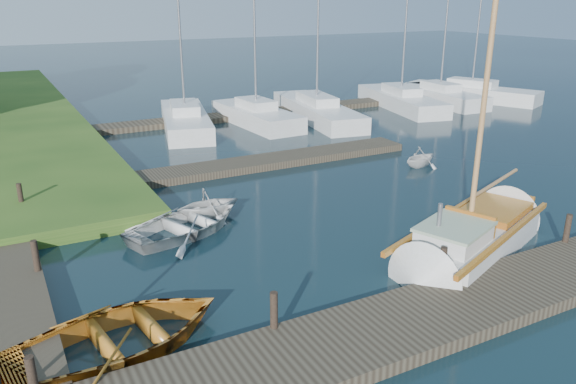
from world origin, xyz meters
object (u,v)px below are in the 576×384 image
mooring_post_3 (568,228)px  marina_boat_5 (401,99)px  marina_boat_3 (317,109)px  mooring_post_0 (32,377)px  dinghy (118,331)px  tender_b (208,201)px  tender_a (186,221)px  mooring_post_1 (274,310)px  marina_boat_6 (440,95)px  mooring_post_2 (443,263)px  marina_boat_2 (256,114)px  mooring_post_5 (20,195)px  mooring_post_4 (36,256)px  sailboat (473,239)px  marina_boat_7 (471,91)px  tender_d (421,155)px  marina_boat_1 (185,119)px

mooring_post_3 → marina_boat_5: bearing=63.1°
marina_boat_3 → mooring_post_0: bearing=147.7°
dinghy → tender_b: 7.25m
tender_a → mooring_post_1: bearing=159.1°
marina_boat_6 → mooring_post_2: bearing=141.2°
mooring_post_0 → marina_boat_2: bearing=55.6°
mooring_post_3 → tender_b: bearing=137.7°
mooring_post_1 → mooring_post_5: 10.77m
mooring_post_0 → mooring_post_4: size_ratio=1.00×
marina_boat_2 → marina_boat_5: size_ratio=1.03×
sailboat → marina_boat_2: (1.67, 17.73, 0.23)m
mooring_post_3 → marina_boat_7: size_ratio=0.06×
tender_d → marina_boat_5: (7.64, 10.76, 0.09)m
mooring_post_2 → marina_boat_1: bearing=89.5°
marina_boat_6 → marina_boat_3: bearing=95.5°
marina_boat_1 → marina_boat_6: marina_boat_6 is taller
dinghy → marina_boat_7: size_ratio=0.35×
sailboat → tender_d: (4.24, 7.10, 0.13)m
mooring_post_0 → marina_boat_1: (9.18, 19.75, -0.14)m
marina_boat_2 → marina_boat_1: bearing=76.1°
tender_b → marina_boat_7: bearing=-65.4°
mooring_post_1 → tender_d: size_ratio=0.45×
dinghy → marina_boat_1: 20.12m
mooring_post_0 → mooring_post_3: same height
mooring_post_2 → marina_boat_5: bearing=53.4°
marina_boat_7 → tender_b: bearing=93.9°
marina_boat_2 → mooring_post_3: bearing=178.7°
mooring_post_0 → marina_boat_5: size_ratio=0.08×
mooring_post_0 → mooring_post_1: size_ratio=1.00×
dinghy → mooring_post_0: bearing=115.4°
mooring_post_2 → marina_boat_1: (0.18, 19.75, -0.14)m
mooring_post_1 → sailboat: size_ratio=0.08×
marina_boat_2 → marina_boat_5: (10.22, 0.14, -0.01)m
mooring_post_1 → marina_boat_2: marina_boat_2 is taller
mooring_post_5 → tender_a: 5.69m
marina_boat_2 → sailboat: bearing=171.9°
mooring_post_0 → marina_boat_1: marina_boat_1 is taller
mooring_post_1 → mooring_post_3: (9.00, 0.00, 0.00)m
mooring_post_3 → tender_b: (-7.77, 7.08, -0.16)m
tender_a → marina_boat_5: marina_boat_5 is taller
tender_b → marina_boat_7: marina_boat_7 is taller
dinghy → marina_boat_5: marina_boat_5 is taller
marina_boat_2 → mooring_post_5: bearing=123.0°
mooring_post_0 → mooring_post_2: bearing=0.0°
marina_boat_1 → tender_a: bearing=175.8°
mooring_post_3 → marina_boat_7: bearing=50.4°
mooring_post_4 → sailboat: (10.83, -3.73, -0.36)m
marina_boat_1 → marina_boat_3: size_ratio=0.84×
mooring_post_0 → marina_boat_3: bearing=48.2°
mooring_post_2 → mooring_post_5: 13.12m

